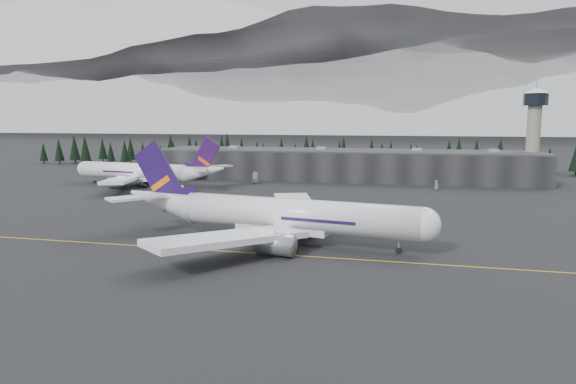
% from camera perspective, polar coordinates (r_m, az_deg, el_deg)
% --- Properties ---
extents(ground, '(1400.00, 1400.00, 0.00)m').
position_cam_1_polar(ground, '(102.16, -2.62, -6.57)').
color(ground, black).
rests_on(ground, ground).
extents(taxiline, '(400.00, 0.40, 0.02)m').
position_cam_1_polar(taxiline, '(100.30, -2.94, -6.84)').
color(taxiline, gold).
rests_on(taxiline, ground).
extents(terminal, '(160.00, 30.00, 12.60)m').
position_cam_1_polar(terminal, '(222.49, 6.30, 3.06)').
color(terminal, black).
rests_on(terminal, ground).
extents(control_tower, '(10.00, 10.00, 37.70)m').
position_cam_1_polar(control_tower, '(227.94, 25.66, 6.74)').
color(control_tower, gray).
rests_on(control_tower, ground).
extents(treeline, '(360.00, 20.00, 15.00)m').
position_cam_1_polar(treeline, '(259.03, 7.33, 4.03)').
color(treeline, black).
rests_on(treeline, ground).
extents(mountain_ridge, '(4400.00, 900.00, 420.00)m').
position_cam_1_polar(mountain_ridge, '(1095.56, 12.07, 6.66)').
color(mountain_ridge, white).
rests_on(mountain_ridge, ground).
extents(jet_main, '(71.36, 65.43, 21.08)m').
position_cam_1_polar(jet_main, '(109.02, -2.07, -2.42)').
color(jet_main, white).
rests_on(jet_main, ground).
extents(jet_parked, '(66.63, 61.15, 19.65)m').
position_cam_1_polar(jet_parked, '(204.90, -15.45, 2.16)').
color(jet_parked, white).
rests_on(jet_parked, ground).
extents(gse_vehicle_a, '(4.15, 5.14, 1.30)m').
position_cam_1_polar(gse_vehicle_a, '(207.04, -3.66, 1.14)').
color(gse_vehicle_a, silver).
rests_on(gse_vehicle_a, ground).
extents(gse_vehicle_b, '(3.96, 3.21, 1.27)m').
position_cam_1_polar(gse_vehicle_b, '(194.46, 16.18, 0.37)').
color(gse_vehicle_b, '#B9B9BB').
rests_on(gse_vehicle_b, ground).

